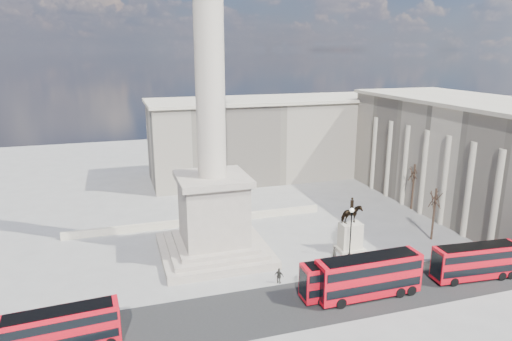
{
  "coord_description": "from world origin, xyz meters",
  "views": [
    {
      "loc": [
        -11.44,
        -50.08,
        26.31
      ],
      "look_at": [
        4.52,
        0.79,
        12.19
      ],
      "focal_mm": 32.0,
      "sensor_mm": 36.0,
      "label": 1
    }
  ],
  "objects_px": {
    "equestrian_statue": "(350,233)",
    "pedestrian_walking": "(335,253)",
    "pedestrian_standing": "(414,262)",
    "red_bus_b": "(369,276)",
    "red_bus_d": "(476,261)",
    "victorian_lamp": "(351,229)",
    "red_bus_a": "(62,330)",
    "red_bus_c": "(348,277)",
    "pedestrian_crossing": "(279,276)",
    "nelsons_column": "(212,160)"
  },
  "relations": [
    {
      "from": "red_bus_c",
      "to": "victorian_lamp",
      "type": "bearing_deg",
      "value": 60.1
    },
    {
      "from": "pedestrian_walking",
      "to": "red_bus_a",
      "type": "bearing_deg",
      "value": -153.87
    },
    {
      "from": "red_bus_a",
      "to": "equestrian_statue",
      "type": "relative_size",
      "value": 1.36
    },
    {
      "from": "equestrian_statue",
      "to": "red_bus_b",
      "type": "bearing_deg",
      "value": -109.11
    },
    {
      "from": "victorian_lamp",
      "to": "pedestrian_standing",
      "type": "xyz_separation_m",
      "value": [
        6.2,
        -4.96,
        -3.21
      ]
    },
    {
      "from": "red_bus_d",
      "to": "victorian_lamp",
      "type": "xyz_separation_m",
      "value": [
        -11.45,
        9.44,
        1.83
      ]
    },
    {
      "from": "pedestrian_standing",
      "to": "red_bus_a",
      "type": "bearing_deg",
      "value": -10.14
    },
    {
      "from": "red_bus_d",
      "to": "pedestrian_crossing",
      "type": "relative_size",
      "value": 5.57
    },
    {
      "from": "red_bus_a",
      "to": "pedestrian_standing",
      "type": "bearing_deg",
      "value": 2.37
    },
    {
      "from": "equestrian_statue",
      "to": "pedestrian_walking",
      "type": "bearing_deg",
      "value": -151.48
    },
    {
      "from": "equestrian_statue",
      "to": "pedestrian_crossing",
      "type": "xyz_separation_m",
      "value": [
        -12.26,
        -5.64,
        -1.63
      ]
    },
    {
      "from": "red_bus_a",
      "to": "pedestrian_standing",
      "type": "height_order",
      "value": "red_bus_a"
    },
    {
      "from": "red_bus_b",
      "to": "equestrian_statue",
      "type": "xyz_separation_m",
      "value": [
        3.93,
        11.35,
        0.06
      ]
    },
    {
      "from": "red_bus_b",
      "to": "red_bus_c",
      "type": "xyz_separation_m",
      "value": [
        -2.12,
        0.91,
        -0.3
      ]
    },
    {
      "from": "nelsons_column",
      "to": "red_bus_d",
      "type": "xyz_separation_m",
      "value": [
        28.03,
        -15.98,
        -10.69
      ]
    },
    {
      "from": "nelsons_column",
      "to": "red_bus_c",
      "type": "height_order",
      "value": "nelsons_column"
    },
    {
      "from": "victorian_lamp",
      "to": "pedestrian_crossing",
      "type": "relative_size",
      "value": 3.61
    },
    {
      "from": "pedestrian_walking",
      "to": "pedestrian_standing",
      "type": "xyz_separation_m",
      "value": [
        8.16,
        -5.33,
        0.02
      ]
    },
    {
      "from": "red_bus_d",
      "to": "equestrian_statue",
      "type": "relative_size",
      "value": 1.41
    },
    {
      "from": "red_bus_b",
      "to": "victorian_lamp",
      "type": "distance_m",
      "value": 9.82
    },
    {
      "from": "victorian_lamp",
      "to": "equestrian_statue",
      "type": "distance_m",
      "value": 2.78
    },
    {
      "from": "red_bus_a",
      "to": "equestrian_statue",
      "type": "distance_m",
      "value": 36.87
    },
    {
      "from": "nelsons_column",
      "to": "pedestrian_crossing",
      "type": "xyz_separation_m",
      "value": [
        5.48,
        -10.12,
        -11.96
      ]
    },
    {
      "from": "red_bus_b",
      "to": "red_bus_c",
      "type": "bearing_deg",
      "value": 156.58
    },
    {
      "from": "red_bus_c",
      "to": "red_bus_a",
      "type": "bearing_deg",
      "value": -177.73
    },
    {
      "from": "red_bus_d",
      "to": "pedestrian_walking",
      "type": "relative_size",
      "value": 6.5
    },
    {
      "from": "pedestrian_walking",
      "to": "pedestrian_standing",
      "type": "relative_size",
      "value": 0.97
    },
    {
      "from": "pedestrian_standing",
      "to": "pedestrian_crossing",
      "type": "height_order",
      "value": "pedestrian_crossing"
    },
    {
      "from": "red_bus_d",
      "to": "victorian_lamp",
      "type": "relative_size",
      "value": 1.54
    },
    {
      "from": "red_bus_c",
      "to": "pedestrian_walking",
      "type": "xyz_separation_m",
      "value": [
        2.94,
        8.75,
        -1.4
      ]
    },
    {
      "from": "red_bus_c",
      "to": "equestrian_statue",
      "type": "xyz_separation_m",
      "value": [
        6.06,
        10.44,
        0.36
      ]
    },
    {
      "from": "red_bus_d",
      "to": "red_bus_c",
      "type": "bearing_deg",
      "value": -179.02
    },
    {
      "from": "red_bus_d",
      "to": "pedestrian_standing",
      "type": "xyz_separation_m",
      "value": [
        -5.24,
        4.48,
        -1.38
      ]
    },
    {
      "from": "nelsons_column",
      "to": "red_bus_b",
      "type": "relative_size",
      "value": 4.21
    },
    {
      "from": "red_bus_b",
      "to": "red_bus_c",
      "type": "relative_size",
      "value": 1.13
    },
    {
      "from": "red_bus_b",
      "to": "pedestrian_crossing",
      "type": "relative_size",
      "value": 6.21
    },
    {
      "from": "victorian_lamp",
      "to": "equestrian_statue",
      "type": "bearing_deg",
      "value": 60.75
    },
    {
      "from": "red_bus_c",
      "to": "equestrian_statue",
      "type": "distance_m",
      "value": 12.08
    },
    {
      "from": "nelsons_column",
      "to": "red_bus_a",
      "type": "xyz_separation_m",
      "value": [
        -17.33,
        -15.86,
        -10.77
      ]
    },
    {
      "from": "pedestrian_standing",
      "to": "pedestrian_walking",
      "type": "bearing_deg",
      "value": -49.47
    },
    {
      "from": "red_bus_b",
      "to": "red_bus_d",
      "type": "height_order",
      "value": "red_bus_b"
    },
    {
      "from": "red_bus_b",
      "to": "red_bus_c",
      "type": "distance_m",
      "value": 2.33
    },
    {
      "from": "red_bus_a",
      "to": "red_bus_c",
      "type": "xyz_separation_m",
      "value": [
        29.01,
        0.94,
        0.07
      ]
    },
    {
      "from": "nelsons_column",
      "to": "pedestrian_walking",
      "type": "height_order",
      "value": "nelsons_column"
    },
    {
      "from": "red_bus_b",
      "to": "pedestrian_standing",
      "type": "xyz_separation_m",
      "value": [
        8.98,
        4.33,
        -1.68
      ]
    },
    {
      "from": "red_bus_c",
      "to": "pedestrian_crossing",
      "type": "bearing_deg",
      "value": 142.67
    },
    {
      "from": "nelsons_column",
      "to": "pedestrian_walking",
      "type": "distance_m",
      "value": 19.96
    },
    {
      "from": "red_bus_a",
      "to": "pedestrian_walking",
      "type": "height_order",
      "value": "red_bus_a"
    },
    {
      "from": "red_bus_a",
      "to": "victorian_lamp",
      "type": "distance_m",
      "value": 35.22
    },
    {
      "from": "red_bus_d",
      "to": "equestrian_statue",
      "type": "bearing_deg",
      "value": 136.51
    }
  ]
}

